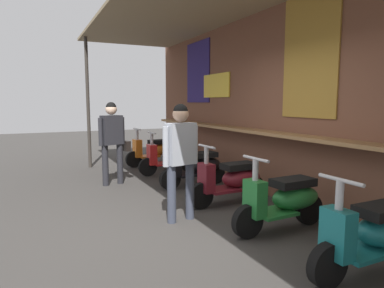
{
  "coord_description": "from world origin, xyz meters",
  "views": [
    {
      "loc": [
        3.86,
        -1.76,
        1.61
      ],
      "look_at": [
        -1.98,
        1.03,
        0.81
      ],
      "focal_mm": 31.69,
      "sensor_mm": 36.0,
      "label": 1
    }
  ],
  "objects_px": {
    "scooter_red": "(172,157)",
    "scooter_teal": "(374,234)",
    "scooter_maroon": "(233,180)",
    "shopper_passing": "(113,135)",
    "scooter_orange": "(155,150)",
    "scooter_black": "(197,166)",
    "scooter_green": "(285,200)",
    "shopper_browsing": "(181,151)"
  },
  "relations": [
    {
      "from": "scooter_maroon",
      "to": "scooter_teal",
      "type": "distance_m",
      "value": 2.46
    },
    {
      "from": "scooter_red",
      "to": "scooter_teal",
      "type": "height_order",
      "value": "same"
    },
    {
      "from": "shopper_browsing",
      "to": "shopper_passing",
      "type": "relative_size",
      "value": 0.99
    },
    {
      "from": "scooter_maroon",
      "to": "shopper_browsing",
      "type": "xyz_separation_m",
      "value": [
        0.36,
        -1.05,
        0.58
      ]
    },
    {
      "from": "scooter_black",
      "to": "scooter_maroon",
      "type": "height_order",
      "value": "same"
    },
    {
      "from": "scooter_orange",
      "to": "scooter_teal",
      "type": "relative_size",
      "value": 1.0
    },
    {
      "from": "scooter_red",
      "to": "scooter_teal",
      "type": "xyz_separation_m",
      "value": [
        4.97,
        0.0,
        0.0
      ]
    },
    {
      "from": "scooter_teal",
      "to": "shopper_browsing",
      "type": "xyz_separation_m",
      "value": [
        -2.1,
        -1.05,
        0.58
      ]
    },
    {
      "from": "scooter_orange",
      "to": "scooter_green",
      "type": "xyz_separation_m",
      "value": [
        4.9,
        0.0,
        0.0
      ]
    },
    {
      "from": "scooter_maroon",
      "to": "scooter_teal",
      "type": "height_order",
      "value": "same"
    },
    {
      "from": "scooter_maroon",
      "to": "shopper_browsing",
      "type": "relative_size",
      "value": 0.88
    },
    {
      "from": "scooter_black",
      "to": "scooter_teal",
      "type": "height_order",
      "value": "same"
    },
    {
      "from": "scooter_orange",
      "to": "shopper_passing",
      "type": "distance_m",
      "value": 2.2
    },
    {
      "from": "scooter_red",
      "to": "scooter_teal",
      "type": "distance_m",
      "value": 4.97
    },
    {
      "from": "scooter_red",
      "to": "scooter_black",
      "type": "height_order",
      "value": "same"
    },
    {
      "from": "scooter_orange",
      "to": "scooter_black",
      "type": "height_order",
      "value": "same"
    },
    {
      "from": "scooter_maroon",
      "to": "shopper_passing",
      "type": "bearing_deg",
      "value": -57.97
    },
    {
      "from": "scooter_green",
      "to": "shopper_browsing",
      "type": "height_order",
      "value": "shopper_browsing"
    },
    {
      "from": "scooter_red",
      "to": "shopper_browsing",
      "type": "relative_size",
      "value": 0.88
    },
    {
      "from": "scooter_maroon",
      "to": "scooter_green",
      "type": "height_order",
      "value": "same"
    },
    {
      "from": "scooter_teal",
      "to": "shopper_passing",
      "type": "height_order",
      "value": "shopper_passing"
    },
    {
      "from": "scooter_red",
      "to": "shopper_browsing",
      "type": "xyz_separation_m",
      "value": [
        2.87,
        -1.05,
        0.58
      ]
    },
    {
      "from": "scooter_orange",
      "to": "scooter_maroon",
      "type": "distance_m",
      "value": 3.66
    },
    {
      "from": "scooter_maroon",
      "to": "scooter_teal",
      "type": "xyz_separation_m",
      "value": [
        2.46,
        0.0,
        0.0
      ]
    },
    {
      "from": "shopper_browsing",
      "to": "scooter_black",
      "type": "bearing_deg",
      "value": -43.62
    },
    {
      "from": "scooter_black",
      "to": "shopper_browsing",
      "type": "xyz_separation_m",
      "value": [
        1.62,
        -1.05,
        0.58
      ]
    },
    {
      "from": "shopper_browsing",
      "to": "shopper_passing",
      "type": "distance_m",
      "value": 2.48
    },
    {
      "from": "scooter_orange",
      "to": "scooter_red",
      "type": "relative_size",
      "value": 1.0
    },
    {
      "from": "scooter_maroon",
      "to": "scooter_green",
      "type": "relative_size",
      "value": 1.0
    },
    {
      "from": "scooter_black",
      "to": "scooter_teal",
      "type": "distance_m",
      "value": 3.72
    },
    {
      "from": "scooter_orange",
      "to": "shopper_passing",
      "type": "height_order",
      "value": "shopper_passing"
    },
    {
      "from": "scooter_orange",
      "to": "scooter_maroon",
      "type": "height_order",
      "value": "same"
    },
    {
      "from": "scooter_maroon",
      "to": "shopper_passing",
      "type": "distance_m",
      "value": 2.59
    },
    {
      "from": "scooter_orange",
      "to": "scooter_maroon",
      "type": "bearing_deg",
      "value": 86.49
    },
    {
      "from": "scooter_orange",
      "to": "scooter_red",
      "type": "xyz_separation_m",
      "value": [
        1.15,
        0.0,
        0.0
      ]
    },
    {
      "from": "scooter_black",
      "to": "scooter_maroon",
      "type": "distance_m",
      "value": 1.26
    },
    {
      "from": "scooter_green",
      "to": "shopper_browsing",
      "type": "bearing_deg",
      "value": -41.59
    },
    {
      "from": "scooter_red",
      "to": "shopper_passing",
      "type": "xyz_separation_m",
      "value": [
        0.42,
        -1.42,
        0.58
      ]
    },
    {
      "from": "scooter_orange",
      "to": "scooter_maroon",
      "type": "relative_size",
      "value": 1.0
    },
    {
      "from": "scooter_red",
      "to": "scooter_maroon",
      "type": "xyz_separation_m",
      "value": [
        2.51,
        -0.0,
        0.0
      ]
    },
    {
      "from": "scooter_green",
      "to": "scooter_teal",
      "type": "xyz_separation_m",
      "value": [
        1.23,
        0.0,
        0.0
      ]
    },
    {
      "from": "shopper_passing",
      "to": "scooter_red",
      "type": "bearing_deg",
      "value": -91.39
    }
  ]
}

